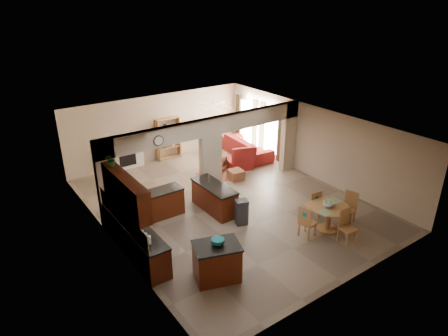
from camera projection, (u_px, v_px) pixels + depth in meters
floor at (227, 204)px, 13.66m from camera, size 10.00×10.00×0.00m
ceiling at (228, 125)px, 12.53m from camera, size 10.00×10.00×0.00m
wall_back at (158, 128)px, 16.84m from camera, size 8.00×0.00×8.00m
wall_front at (351, 235)px, 9.36m from camera, size 8.00×0.00×8.00m
wall_left at (110, 199)px, 10.99m from camera, size 0.00×10.00×10.00m
wall_right at (312, 142)px, 15.21m from camera, size 0.00×10.00×10.00m
partition_left_pier at (107, 184)px, 11.89m from camera, size 0.60×0.25×2.80m
partition_center_pier at (211, 165)px, 13.97m from camera, size 0.80×0.25×2.20m
partition_right_pier at (288, 136)px, 15.80m from camera, size 0.60×0.25×2.80m
partition_header at (210, 126)px, 13.40m from camera, size 8.00×0.25×0.60m
kitchen_counter at (141, 224)px, 11.57m from camera, size 2.52×3.29×1.48m
upper_cabinets at (125, 192)px, 10.27m from camera, size 0.35×2.40×0.90m
peninsula at (214, 198)px, 13.08m from camera, size 0.70×1.85×0.91m
wall_clock at (159, 141)px, 12.26m from camera, size 0.34×0.03×0.34m
rug at (221, 174)px, 15.86m from camera, size 1.60×1.30×0.01m
fireplace at (126, 154)px, 16.18m from camera, size 1.60×0.35×1.20m
shelving_unit at (168, 138)px, 17.09m from camera, size 1.00×0.32×1.80m
window_a at (272, 132)px, 16.99m from camera, size 0.02×0.90×1.90m
window_b at (247, 122)px, 18.27m from camera, size 0.02×0.90×1.90m
glazed_door at (259, 130)px, 17.69m from camera, size 0.02×0.70×2.10m
drape_a_left at (280, 135)px, 16.52m from camera, size 0.10×0.28×2.30m
drape_a_right at (262, 128)px, 17.42m from camera, size 0.10×0.28×2.30m
drape_b_left at (254, 125)px, 17.80m from camera, size 0.10×0.28×2.30m
drape_b_right at (238, 119)px, 18.69m from camera, size 0.10×0.28×2.30m
ceiling_fan at (214, 105)px, 15.67m from camera, size 1.00×1.00×0.10m
kitchen_island at (217, 262)px, 9.90m from camera, size 1.34×1.13×0.99m
teal_bowl at (218, 242)px, 9.71m from camera, size 0.32×0.32×0.15m
trash_can at (242, 213)px, 12.33m from camera, size 0.43×0.40×0.75m
dining_table at (329, 215)px, 11.93m from camera, size 1.20×1.20×0.82m
fruit_bowl at (328, 204)px, 11.77m from camera, size 0.32×0.32×0.17m
sofa at (246, 147)px, 17.59m from camera, size 2.82×1.29×0.80m
chaise at (239, 163)px, 16.37m from camera, size 1.18×1.07×0.39m
armchair at (215, 163)px, 16.10m from camera, size 0.99×1.00×0.68m
ottoman at (236, 175)px, 15.36m from camera, size 0.59×0.59×0.38m
plant at (111, 159)px, 10.62m from camera, size 0.34×0.30×0.36m
chair_north at (313, 204)px, 12.48m from camera, size 0.46×0.46×1.02m
chair_east at (349, 206)px, 12.36m from camera, size 0.53×0.53×1.02m
chair_south at (346, 224)px, 11.39m from camera, size 0.46×0.46×1.02m
chair_west at (306, 221)px, 11.57m from camera, size 0.48×0.48×1.02m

